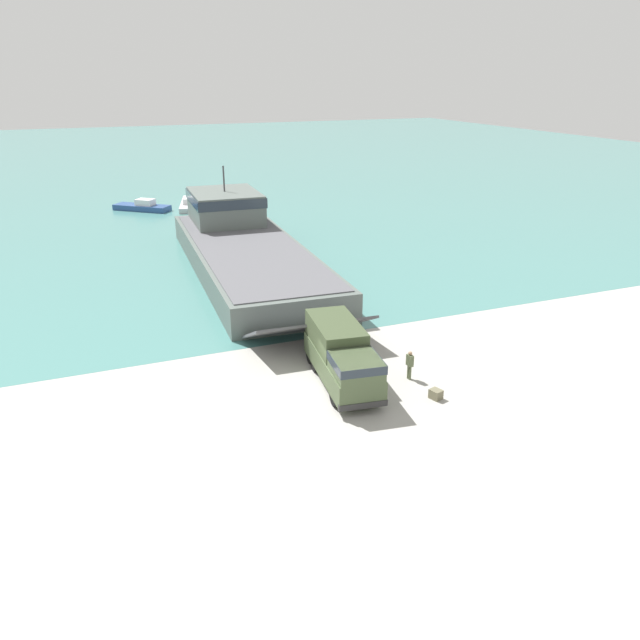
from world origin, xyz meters
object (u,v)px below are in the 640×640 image
(moored_boat_a, at_px, (191,203))
(moored_boat_b, at_px, (143,207))
(military_truck, at_px, (342,355))
(soldier_on_ramp, at_px, (410,363))
(cargo_crate, at_px, (436,394))
(landing_craft, at_px, (243,244))

(moored_boat_a, bearing_deg, moored_boat_b, -166.82)
(military_truck, xyz_separation_m, moored_boat_a, (1.87, 50.99, -1.18))
(soldier_on_ramp, distance_m, cargo_crate, 2.58)
(soldier_on_ramp, bearing_deg, landing_craft, -86.81)
(landing_craft, bearing_deg, cargo_crate, -81.43)
(landing_craft, relative_size, cargo_crate, 54.27)
(military_truck, relative_size, soldier_on_ramp, 4.65)
(moored_boat_a, distance_m, moored_boat_b, 5.94)
(military_truck, relative_size, moored_boat_b, 1.14)
(landing_craft, height_order, moored_boat_a, landing_craft)
(moored_boat_b, bearing_deg, military_truck, -135.75)
(soldier_on_ramp, relative_size, moored_boat_b, 0.25)
(landing_craft, height_order, moored_boat_b, landing_craft)
(military_truck, bearing_deg, moored_boat_b, -167.94)
(military_truck, bearing_deg, soldier_on_ramp, 81.23)
(moored_boat_b, relative_size, cargo_crate, 11.16)
(moored_boat_a, relative_size, moored_boat_b, 1.35)
(soldier_on_ramp, bearing_deg, military_truck, -18.74)
(soldier_on_ramp, relative_size, cargo_crate, 2.74)
(soldier_on_ramp, bearing_deg, cargo_crate, 91.41)
(moored_boat_b, bearing_deg, moored_boat_a, -51.21)
(moored_boat_b, bearing_deg, landing_craft, -129.50)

